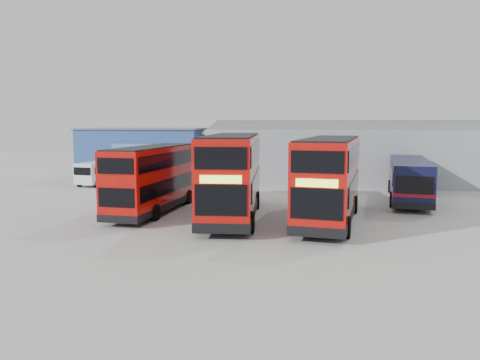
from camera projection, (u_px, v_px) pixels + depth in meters
ground_plane at (259, 217)px, 27.83m from camera, size 120.00×120.00×0.00m
office_block at (148, 153)px, 47.62m from camera, size 12.30×8.32×5.12m
maintenance_shed at (369, 154)px, 45.59m from camera, size 30.50×12.00×5.89m
double_decker_left at (154, 179)px, 29.30m from camera, size 2.84×9.95×4.17m
double_decker_centre at (232, 177)px, 27.61m from camera, size 4.00×11.83×4.91m
double_decker_right at (330, 180)px, 26.55m from camera, size 3.91×11.48×4.77m
single_decker_blue at (409, 181)px, 33.64m from camera, size 3.69×11.20×2.98m
panel_van at (99, 172)px, 42.44m from camera, size 2.62×5.04×2.11m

